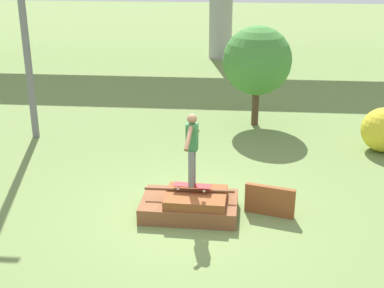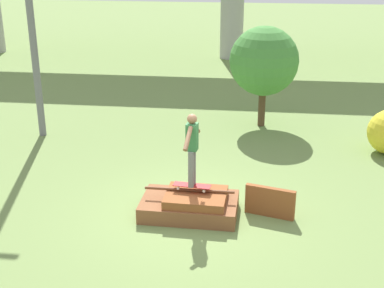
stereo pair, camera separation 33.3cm
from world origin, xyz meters
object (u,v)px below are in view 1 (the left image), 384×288
(skateboard, at_px, (192,186))
(tree_behind_left, at_px, (257,61))
(bush_yellow_flowering, at_px, (384,130))
(skater, at_px, (192,145))

(skateboard, distance_m, tree_behind_left, 6.26)
(skateboard, height_order, bush_yellow_flowering, bush_yellow_flowering)
(skater, relative_size, tree_behind_left, 0.50)
(skater, bearing_deg, tree_behind_left, 76.52)
(skater, distance_m, bush_yellow_flowering, 6.37)
(skateboard, distance_m, skater, 0.90)
(bush_yellow_flowering, bearing_deg, skateboard, -140.04)
(skater, height_order, bush_yellow_flowering, skater)
(skateboard, bearing_deg, bush_yellow_flowering, 39.96)
(skateboard, height_order, skater, skater)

